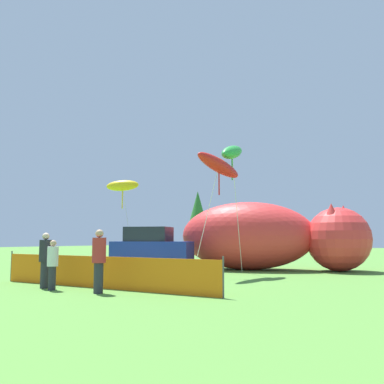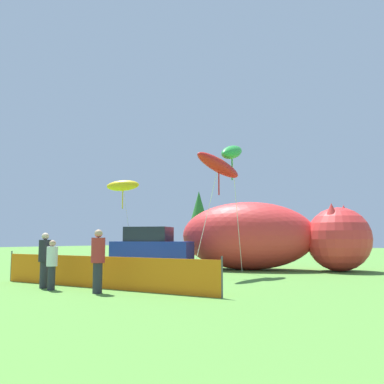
# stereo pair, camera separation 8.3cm
# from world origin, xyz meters

# --- Properties ---
(ground_plane) EXTENTS (120.00, 120.00, 0.00)m
(ground_plane) POSITION_xyz_m (0.00, 0.00, 0.00)
(ground_plane) COLOR #548C38
(parked_car) EXTENTS (4.24, 3.31, 2.18)m
(parked_car) POSITION_xyz_m (-2.01, 3.46, 1.07)
(parked_car) COLOR navy
(parked_car) RESTS_ON ground
(folding_chair) EXTENTS (0.72, 0.72, 0.88)m
(folding_chair) POSITION_xyz_m (1.62, -0.19, 0.50)
(folding_chair) COLOR #267F33
(folding_chair) RESTS_ON ground
(inflatable_cat) EXTENTS (9.54, 6.62, 3.51)m
(inflatable_cat) POSITION_xyz_m (2.03, 7.91, 1.62)
(inflatable_cat) COLOR red
(inflatable_cat) RESTS_ON ground
(safety_fence) EXTENTS (8.97, 1.52, 1.15)m
(safety_fence) POSITION_xyz_m (1.71, -2.61, 0.52)
(safety_fence) COLOR orange
(safety_fence) RESTS_ON ground
(spectator_in_white_shirt) EXTENTS (0.34, 0.34, 1.58)m
(spectator_in_white_shirt) POSITION_xyz_m (0.95, -3.91, 0.86)
(spectator_in_white_shirt) COLOR #2D2D38
(spectator_in_white_shirt) RESTS_ON ground
(spectator_in_black_shirt) EXTENTS (0.40, 0.40, 1.82)m
(spectator_in_black_shirt) POSITION_xyz_m (0.28, -3.77, 0.99)
(spectator_in_black_shirt) COLOR #2D2D38
(spectator_in_black_shirt) RESTS_ON ground
(spectator_in_blue_shirt) EXTENTS (0.41, 0.41, 1.90)m
(spectator_in_blue_shirt) POSITION_xyz_m (2.71, -3.45, 1.04)
(spectator_in_blue_shirt) COLOR #2D2D38
(spectator_in_blue_shirt) RESTS_ON ground
(kite_yellow_hero) EXTENTS (2.10, 1.65, 4.98)m
(kite_yellow_hero) POSITION_xyz_m (-5.09, 4.17, 4.55)
(kite_yellow_hero) COLOR silver
(kite_yellow_hero) RESTS_ON ground
(kite_red_lizard) EXTENTS (1.11, 3.14, 5.44)m
(kite_red_lizard) POSITION_xyz_m (2.21, 3.37, 4.80)
(kite_red_lizard) COLOR silver
(kite_red_lizard) RESTS_ON ground
(kite_green_fish) EXTENTS (1.05, 2.61, 6.16)m
(kite_green_fish) POSITION_xyz_m (2.15, 4.48, 5.57)
(kite_green_fish) COLOR silver
(kite_green_fish) RESTS_ON ground
(horizon_tree_mid) EXTENTS (3.37, 3.37, 8.04)m
(horizon_tree_mid) POSITION_xyz_m (-23.82, 33.94, 4.94)
(horizon_tree_mid) COLOR brown
(horizon_tree_mid) RESTS_ON ground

